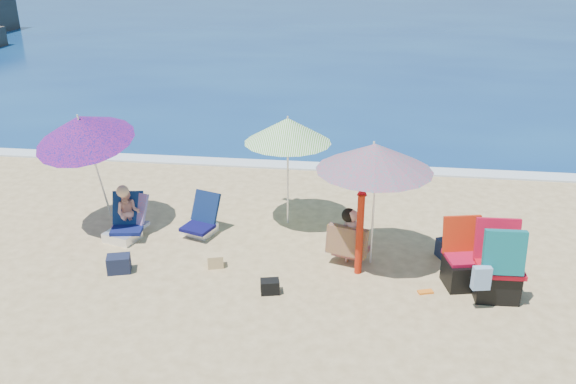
# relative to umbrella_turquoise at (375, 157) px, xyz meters

# --- Properties ---
(ground) EXTENTS (120.00, 120.00, 0.00)m
(ground) POSITION_rel_umbrella_turquoise_xyz_m (-1.05, -0.84, -1.81)
(ground) COLOR #D8BC84
(ground) RESTS_ON ground
(sea) EXTENTS (120.00, 80.00, 0.12)m
(sea) POSITION_rel_umbrella_turquoise_xyz_m (-1.05, 44.16, -1.86)
(sea) COLOR navy
(sea) RESTS_ON ground
(foam) EXTENTS (120.00, 0.50, 0.04)m
(foam) POSITION_rel_umbrella_turquoise_xyz_m (-1.05, 4.26, -1.79)
(foam) COLOR white
(foam) RESTS_ON ground
(umbrella_turquoise) EXTENTS (2.34, 2.34, 2.06)m
(umbrella_turquoise) POSITION_rel_umbrella_turquoise_xyz_m (0.00, 0.00, 0.00)
(umbrella_turquoise) COLOR white
(umbrella_turquoise) RESTS_ON ground
(umbrella_striped) EXTENTS (1.53, 1.53, 2.04)m
(umbrella_striped) POSITION_rel_umbrella_turquoise_xyz_m (-1.50, 1.28, -0.03)
(umbrella_striped) COLOR white
(umbrella_striped) RESTS_ON ground
(umbrella_blue) EXTENTS (1.96, 2.01, 2.31)m
(umbrella_blue) POSITION_rel_umbrella_turquoise_xyz_m (-4.92, 0.59, 0.07)
(umbrella_blue) COLOR silver
(umbrella_blue) RESTS_ON ground
(furled_umbrella) EXTENTS (0.19, 0.24, 1.47)m
(furled_umbrella) POSITION_rel_umbrella_turquoise_xyz_m (-0.17, -0.35, -1.01)
(furled_umbrella) COLOR #B2220C
(furled_umbrella) RESTS_ON ground
(chair_navy) EXTENTS (0.69, 0.82, 0.71)m
(chair_navy) POSITION_rel_umbrella_turquoise_xyz_m (-2.98, 0.68, -1.62)
(chair_navy) COLOR #0C0B43
(chair_navy) RESTS_ON ground
(chair_rainbow) EXTENTS (0.72, 0.87, 0.73)m
(chair_rainbow) POSITION_rel_umbrella_turquoise_xyz_m (-4.23, 0.36, -1.62)
(chair_rainbow) COLOR #E04F55
(chair_rainbow) RESTS_ON ground
(camp_chair_left) EXTENTS (0.70, 0.73, 1.02)m
(camp_chair_left) POSITION_rel_umbrella_turquoise_xyz_m (1.41, -0.49, -1.51)
(camp_chair_left) COLOR #A80C2D
(camp_chair_left) RESTS_ON ground
(camp_chair_right) EXTENTS (0.78, 0.84, 1.18)m
(camp_chair_right) POSITION_rel_umbrella_turquoise_xyz_m (1.82, -0.80, -1.39)
(camp_chair_right) COLOR red
(camp_chair_right) RESTS_ON ground
(person_center) EXTENTS (0.73, 0.66, 0.95)m
(person_center) POSITION_rel_umbrella_turquoise_xyz_m (-0.32, -0.08, -1.35)
(person_center) COLOR tan
(person_center) RESTS_ON ground
(person_left) EXTENTS (0.64, 0.72, 0.98)m
(person_left) POSITION_rel_umbrella_turquoise_xyz_m (-4.20, 0.42, -1.37)
(person_left) COLOR tan
(person_left) RESTS_ON ground
(bag_navy_a) EXTENTS (0.41, 0.35, 0.28)m
(bag_navy_a) POSITION_rel_umbrella_turquoise_xyz_m (-3.91, -0.81, -1.68)
(bag_navy_a) COLOR #181D35
(bag_navy_a) RESTS_ON ground
(bag_black_a) EXTENTS (0.30, 0.23, 0.20)m
(bag_black_a) POSITION_rel_umbrella_turquoise_xyz_m (-3.10, 1.14, -1.71)
(bag_black_a) COLOR black
(bag_black_a) RESTS_ON ground
(bag_tan) EXTENTS (0.29, 0.24, 0.21)m
(bag_tan) POSITION_rel_umbrella_turquoise_xyz_m (-2.44, -0.47, -1.71)
(bag_tan) COLOR tan
(bag_tan) RESTS_ON ground
(bag_navy_b) EXTENTS (0.51, 0.46, 0.31)m
(bag_navy_b) POSITION_rel_umbrella_turquoise_xyz_m (1.34, 0.34, -1.66)
(bag_navy_b) COLOR #192138
(bag_navy_b) RESTS_ON ground
(bag_black_b) EXTENTS (0.31, 0.25, 0.21)m
(bag_black_b) POSITION_rel_umbrella_turquoise_xyz_m (-1.45, -1.12, -1.71)
(bag_black_b) COLOR black
(bag_black_b) RESTS_ON ground
(orange_item) EXTENTS (0.25, 0.17, 0.03)m
(orange_item) POSITION_rel_umbrella_turquoise_xyz_m (0.84, -0.82, -1.80)
(orange_item) COLOR orange
(orange_item) RESTS_ON ground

